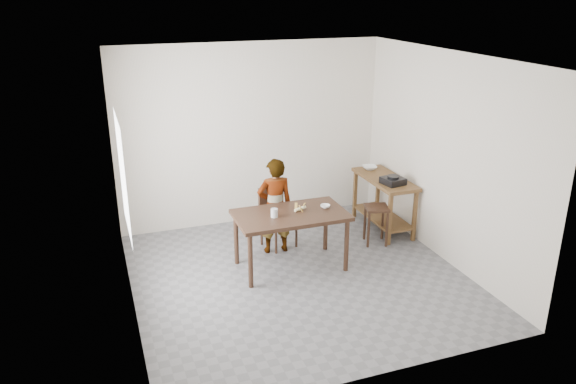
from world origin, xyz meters
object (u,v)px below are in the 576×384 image
object	(u,v)px
dining_table	(291,240)
prep_counter	(383,203)
child	(275,206)
dining_chair	(279,218)
stool	(376,225)

from	to	relation	value
dining_table	prep_counter	size ratio (longest dim) A/B	1.17
prep_counter	dining_table	bearing A→B (deg)	-157.85
dining_table	child	world-z (taller)	child
dining_table	child	size ratio (longest dim) A/B	1.06
child	dining_chair	size ratio (longest dim) A/B	1.58
child	dining_chair	bearing A→B (deg)	-123.70
child	dining_chair	world-z (taller)	child
prep_counter	child	xyz separation A→B (m)	(-1.76, -0.19, 0.26)
dining_chair	stool	bearing A→B (deg)	-32.96
dining_table	child	bearing A→B (deg)	94.34
stool	dining_table	bearing A→B (deg)	-168.68
child	dining_chair	xyz separation A→B (m)	(0.10, 0.14, -0.24)
stool	child	bearing A→B (deg)	170.43
dining_chair	dining_table	bearing A→B (deg)	-112.57
dining_table	stool	world-z (taller)	dining_table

